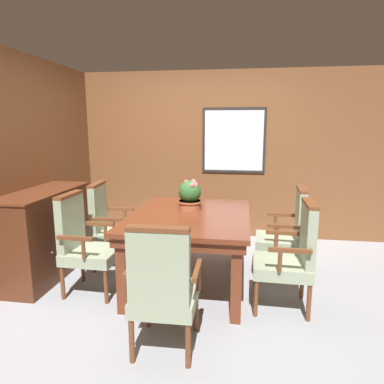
# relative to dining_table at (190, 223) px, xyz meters

# --- Properties ---
(ground_plane) EXTENTS (14.00, 14.00, 0.00)m
(ground_plane) POSITION_rel_dining_table_xyz_m (-0.07, -0.12, -0.67)
(ground_plane) COLOR #93969E
(wall_back) EXTENTS (7.20, 0.08, 2.45)m
(wall_back) POSITION_rel_dining_table_xyz_m (-0.07, 1.75, 0.55)
(wall_back) COLOR brown
(wall_back) RESTS_ON ground_plane
(wall_left) EXTENTS (0.06, 7.20, 2.45)m
(wall_left) POSITION_rel_dining_table_xyz_m (-1.91, -0.12, 0.55)
(wall_left) COLOR brown
(wall_left) RESTS_ON ground_plane
(dining_table) EXTENTS (1.21, 1.53, 0.77)m
(dining_table) POSITION_rel_dining_table_xyz_m (0.00, 0.00, 0.00)
(dining_table) COLOR maroon
(dining_table) RESTS_ON ground_plane
(chair_left_far) EXTENTS (0.55, 0.54, 1.01)m
(chair_left_far) POSITION_rel_dining_table_xyz_m (-1.01, 0.33, -0.15)
(chair_left_far) COLOR brown
(chair_left_far) RESTS_ON ground_plane
(chair_right_near) EXTENTS (0.52, 0.52, 1.01)m
(chair_right_near) POSITION_rel_dining_table_xyz_m (0.99, -0.35, -0.15)
(chair_right_near) COLOR brown
(chair_right_near) RESTS_ON ground_plane
(chair_right_far) EXTENTS (0.54, 0.54, 1.01)m
(chair_right_far) POSITION_rel_dining_table_xyz_m (1.03, 0.35, -0.15)
(chair_right_far) COLOR brown
(chair_right_far) RESTS_ON ground_plane
(chair_left_near) EXTENTS (0.53, 0.53, 1.01)m
(chair_left_near) POSITION_rel_dining_table_xyz_m (-1.02, -0.32, -0.15)
(chair_left_near) COLOR brown
(chair_left_near) RESTS_ON ground_plane
(chair_head_near) EXTENTS (0.52, 0.52, 1.01)m
(chair_head_near) POSITION_rel_dining_table_xyz_m (-0.01, -1.14, -0.15)
(chair_head_near) COLOR brown
(chair_head_near) RESTS_ON ground_plane
(potted_plant) EXTENTS (0.26, 0.26, 0.33)m
(potted_plant) POSITION_rel_dining_table_xyz_m (-0.03, 0.20, 0.25)
(potted_plant) COLOR #9E5638
(potted_plant) RESTS_ON dining_table
(sideboard_cabinet) EXTENTS (0.50, 1.30, 0.97)m
(sideboard_cabinet) POSITION_rel_dining_table_xyz_m (-1.63, -0.01, -0.19)
(sideboard_cabinet) COLOR #512816
(sideboard_cabinet) RESTS_ON ground_plane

